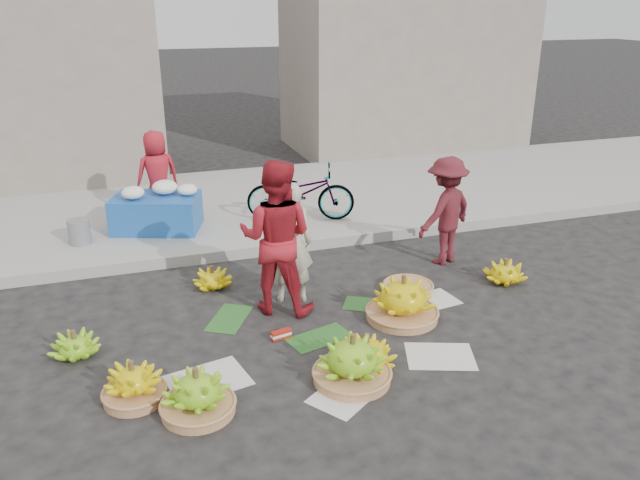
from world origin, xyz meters
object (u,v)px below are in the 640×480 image
object	(u,v)px
vendor_cream	(290,243)
flower_table	(157,210)
banana_bunch_0	(133,384)
bicycle	(301,192)
banana_bunch_4	(403,300)

from	to	relation	value
vendor_cream	flower_table	bearing A→B (deg)	-50.65
banana_bunch_0	vendor_cream	bearing A→B (deg)	38.31
vendor_cream	bicycle	world-z (taller)	vendor_cream
bicycle	banana_bunch_4	bearing A→B (deg)	-158.43
vendor_cream	flower_table	xyz separation A→B (m)	(-1.27, 2.56, -0.30)
banana_bunch_0	bicycle	world-z (taller)	bicycle
bicycle	banana_bunch_0	bearing A→B (deg)	162.88
vendor_cream	bicycle	distance (m)	2.47
flower_table	bicycle	bearing A→B (deg)	12.41
vendor_cream	bicycle	xyz separation A→B (m)	(0.81, 2.32, -0.16)
vendor_cream	bicycle	bearing A→B (deg)	-96.30
flower_table	banana_bunch_4	bearing A→B (deg)	-37.01
banana_bunch_0	vendor_cream	distance (m)	2.36
banana_bunch_0	bicycle	bearing A→B (deg)	55.06
banana_bunch_0	bicycle	size ratio (longest dim) A/B	0.35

